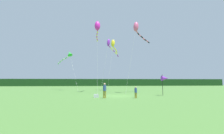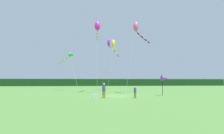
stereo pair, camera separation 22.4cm
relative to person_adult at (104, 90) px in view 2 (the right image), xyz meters
The scene contains 11 objects.
ground_plane 3.19m from the person_adult, 54.94° to the left, with size 120.00×120.00×0.00m, color #477533.
distant_treeline 47.53m from the person_adult, 87.89° to the left, with size 108.00×2.05×2.89m, color #193D19.
person_adult is the anchor object (origin of this frame).
person_child 3.51m from the person_adult, ahead, with size 0.28×0.28×1.29m.
cooler_box 1.31m from the person_adult, 149.80° to the left, with size 0.57×0.32×0.40m, color silver.
banner_flag_pole 8.63m from the person_adult, 15.76° to the left, with size 0.90×0.70×2.78m.
kite_magenta 14.21m from the person_adult, 94.75° to the left, with size 0.99×7.88×12.64m.
kite_green 19.37m from the person_adult, 112.77° to the left, with size 6.15×9.53×8.55m.
kite_yellow 17.62m from the person_adult, 79.67° to the left, with size 2.84×6.09×10.90m.
kite_rainbow 13.23m from the person_adult, 50.04° to the left, with size 5.65×5.27×11.78m.
kite_purple 20.68m from the person_adult, 82.86° to the left, with size 5.04×8.42×11.80m.
Camera 2 is at (-2.56, -20.06, 1.86)m, focal length 24.79 mm.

